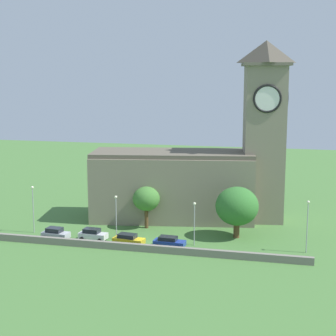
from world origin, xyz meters
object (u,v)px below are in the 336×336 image
at_px(car_silver, 55,234).
at_px(streetlamp_central, 194,216).
at_px(streetlamp_west_end, 33,202).
at_px(streetlamp_east_mid, 308,218).
at_px(tree_churchyard, 237,206).
at_px(car_yellow, 128,239).
at_px(streetlamp_west_mid, 116,210).
at_px(car_white, 93,234).
at_px(tree_riverside_east, 146,199).
at_px(car_blue, 169,242).
at_px(church, 198,170).

distance_m(car_silver, streetlamp_central, 21.80).
xyz_separation_m(streetlamp_west_end, streetlamp_east_mid, (42.65, 0.11, -0.00)).
bearing_deg(car_silver, streetlamp_central, 6.23).
relative_size(car_silver, streetlamp_east_mid, 0.57).
bearing_deg(tree_churchyard, car_yellow, -153.76).
xyz_separation_m(streetlamp_west_mid, streetlamp_central, (12.38, -0.36, -0.15)).
bearing_deg(car_white, streetlamp_west_mid, 27.34).
distance_m(tree_churchyard, tree_riverside_east, 15.29).
bearing_deg(car_silver, car_blue, 1.64).
bearing_deg(church, streetlamp_west_mid, -124.57).
bearing_deg(car_yellow, tree_churchyard, 26.24).
height_order(car_white, tree_riverside_east, tree_riverside_east).
relative_size(church, car_blue, 7.23).
distance_m(car_white, tree_churchyard, 22.73).
relative_size(car_yellow, car_blue, 1.03).
xyz_separation_m(car_blue, streetlamp_central, (3.42, 1.82, 3.62)).
xyz_separation_m(church, streetlamp_west_end, (-24.14, -14.76, -3.69)).
bearing_deg(car_yellow, streetlamp_west_mid, 137.14).
bearing_deg(streetlamp_west_end, tree_riverside_east, 22.12).
bearing_deg(tree_churchyard, tree_riverside_east, 173.00).
bearing_deg(streetlamp_central, tree_churchyard, 42.93).
distance_m(church, streetlamp_west_end, 28.53).
distance_m(streetlamp_west_mid, tree_riverside_east, 7.42).
distance_m(car_silver, tree_churchyard, 28.45).
relative_size(streetlamp_central, streetlamp_east_mid, 0.86).
bearing_deg(car_yellow, streetlamp_east_mid, 5.82).
distance_m(car_white, streetlamp_west_mid, 5.17).
distance_m(car_yellow, streetlamp_east_mid, 26.32).
bearing_deg(streetlamp_west_end, streetlamp_west_mid, 0.25).
distance_m(car_yellow, streetlamp_central, 10.48).
bearing_deg(car_yellow, car_blue, 3.84).
relative_size(church, streetlamp_west_mid, 5.06).
xyz_separation_m(streetlamp_west_end, streetlamp_central, (26.39, -0.29, -0.61)).
xyz_separation_m(car_white, streetlamp_central, (15.64, 1.33, 3.50)).
xyz_separation_m(church, car_yellow, (-7.34, -17.29, -7.88)).
bearing_deg(streetlamp_west_end, car_yellow, -8.56).
xyz_separation_m(car_yellow, streetlamp_central, (9.59, 2.23, 3.58)).
relative_size(car_blue, tree_riverside_east, 0.68).
distance_m(car_silver, tree_riverside_east, 15.76).
bearing_deg(car_yellow, streetlamp_west_end, 171.44).
bearing_deg(streetlamp_west_end, car_silver, -27.70).
distance_m(church, car_silver, 27.00).
bearing_deg(car_blue, streetlamp_east_mid, 6.43).
height_order(car_blue, tree_riverside_east, tree_riverside_east).
bearing_deg(tree_riverside_east, tree_churchyard, -7.00).
bearing_deg(church, car_yellow, -113.00).
bearing_deg(streetlamp_east_mid, car_white, -176.90).
bearing_deg(streetlamp_east_mid, church, 141.64).
distance_m(streetlamp_west_end, streetlamp_west_mid, 14.02).
xyz_separation_m(car_yellow, tree_churchyard, (15.30, 7.54, 4.18)).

